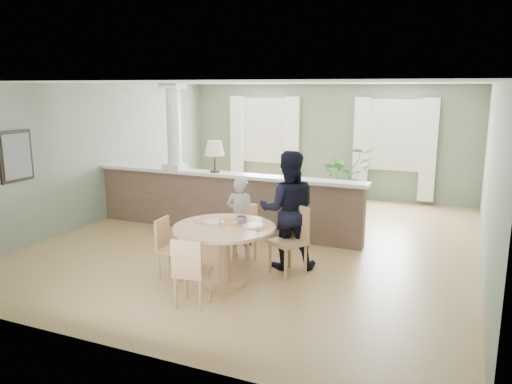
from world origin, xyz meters
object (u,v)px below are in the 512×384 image
at_px(chair_near, 190,269).
at_px(chair_side, 169,245).
at_px(houseplant, 346,176).
at_px(dining_table, 225,238).
at_px(chair_far_man, 292,237).
at_px(sofa, 242,196).
at_px(man_person, 288,210).
at_px(chair_far_boy, 243,231).
at_px(child_person, 241,218).

distance_m(chair_near, chair_side, 1.08).
bearing_deg(chair_side, houseplant, -17.43).
xyz_separation_m(dining_table, chair_far_man, (0.69, 0.76, -0.11)).
relative_size(houseplant, chair_far_man, 1.36).
relative_size(dining_table, chair_far_man, 1.38).
height_order(sofa, man_person, man_person).
distance_m(chair_far_boy, chair_far_man, 0.86).
xyz_separation_m(chair_near, child_person, (-0.19, 1.85, 0.16)).
bearing_deg(man_person, child_person, -25.65).
distance_m(sofa, houseplant, 2.50).
bearing_deg(child_person, chair_far_man, 161.15).
bearing_deg(houseplant, chair_far_boy, -97.19).
relative_size(sofa, houseplant, 2.04).
bearing_deg(sofa, houseplant, 56.67).
xyz_separation_m(sofa, chair_far_man, (2.07, -2.74, 0.15)).
xyz_separation_m(dining_table, chair_far_boy, (-0.15, 0.92, -0.16)).
bearing_deg(dining_table, houseplant, 85.72).
xyz_separation_m(sofa, man_person, (1.93, -2.52, 0.48)).
distance_m(chair_far_man, chair_near, 1.74).
height_order(sofa, houseplant, houseplant).
relative_size(chair_far_boy, chair_near, 1.01).
bearing_deg(houseplant, chair_near, -94.31).
distance_m(chair_far_man, chair_side, 1.74).
height_order(child_person, man_person, man_person).
height_order(houseplant, dining_table, houseplant).
bearing_deg(houseplant, child_person, -98.79).
distance_m(chair_side, man_person, 1.78).
bearing_deg(houseplant, sofa, -135.65).
height_order(houseplant, chair_far_boy, houseplant).
xyz_separation_m(houseplant, chair_near, (-0.46, -6.04, -0.18)).
relative_size(child_person, man_person, 0.74).
xyz_separation_m(dining_table, chair_near, (-0.06, -0.80, -0.17)).
bearing_deg(chair_side, sofa, 4.36).
distance_m(chair_near, man_person, 1.92).
xyz_separation_m(chair_far_boy, man_person, (0.70, 0.06, 0.38)).
distance_m(houseplant, chair_far_man, 4.49).
relative_size(sofa, chair_far_man, 2.76).
bearing_deg(child_person, sofa, -67.42).
bearing_deg(chair_near, chair_side, -51.91).
xyz_separation_m(chair_side, child_person, (0.59, 1.10, 0.18)).
bearing_deg(houseplant, dining_table, -94.28).
distance_m(sofa, chair_near, 4.50).
distance_m(sofa, chair_far_boy, 2.86).
bearing_deg(dining_table, chair_far_boy, 99.49).
xyz_separation_m(child_person, man_person, (0.80, -0.07, 0.22)).
relative_size(chair_far_boy, child_person, 0.69).
relative_size(sofa, chair_side, 3.22).
bearing_deg(chair_far_boy, chair_far_man, -15.69).
distance_m(houseplant, chair_far_boy, 4.36).
height_order(chair_far_boy, child_person, child_person).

